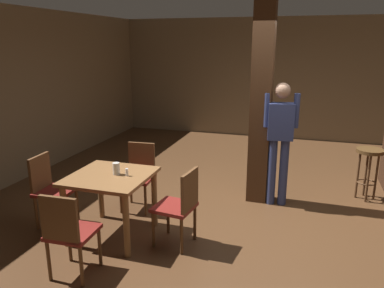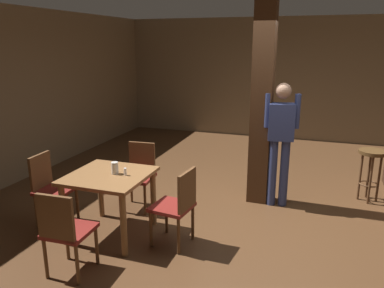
# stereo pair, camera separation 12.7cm
# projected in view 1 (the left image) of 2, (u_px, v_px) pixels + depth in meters

# --- Properties ---
(ground_plane) EXTENTS (10.80, 10.80, 0.00)m
(ground_plane) POSITION_uv_depth(u_px,v_px,m) (256.00, 217.00, 4.94)
(ground_plane) COLOR #4C301C
(wall_back) EXTENTS (8.00, 0.10, 2.80)m
(wall_back) POSITION_uv_depth(u_px,v_px,m) (286.00, 79.00, 8.72)
(wall_back) COLOR #756047
(wall_back) RESTS_ON ground_plane
(pillar) EXTENTS (0.28, 0.28, 2.80)m
(pillar) POSITION_uv_depth(u_px,v_px,m) (261.00, 105.00, 5.15)
(pillar) COLOR #422816
(pillar) RESTS_ON ground_plane
(dining_table) EXTENTS (0.90, 0.90, 0.76)m
(dining_table) POSITION_uv_depth(u_px,v_px,m) (111.00, 186.00, 4.33)
(dining_table) COLOR brown
(dining_table) RESTS_ON ground_plane
(chair_south) EXTENTS (0.44, 0.44, 0.89)m
(chair_south) POSITION_uv_depth(u_px,v_px,m) (68.00, 231.00, 3.54)
(chair_south) COLOR maroon
(chair_south) RESTS_ON ground_plane
(chair_east) EXTENTS (0.47, 0.47, 0.89)m
(chair_east) POSITION_uv_depth(u_px,v_px,m) (180.00, 204.00, 4.14)
(chair_east) COLOR maroon
(chair_east) RESTS_ON ground_plane
(chair_north) EXTENTS (0.45, 0.45, 0.89)m
(chair_north) POSITION_uv_depth(u_px,v_px,m) (139.00, 172.00, 5.13)
(chair_north) COLOR maroon
(chair_north) RESTS_ON ground_plane
(chair_west) EXTENTS (0.44, 0.44, 0.89)m
(chair_west) POSITION_uv_depth(u_px,v_px,m) (50.00, 187.00, 4.63)
(chair_west) COLOR maroon
(chair_west) RESTS_ON ground_plane
(napkin_cup) EXTENTS (0.08, 0.08, 0.14)m
(napkin_cup) POSITION_uv_depth(u_px,v_px,m) (116.00, 169.00, 4.29)
(napkin_cup) COLOR beige
(napkin_cup) RESTS_ON dining_table
(salt_shaker) EXTENTS (0.03, 0.03, 0.09)m
(salt_shaker) POSITION_uv_depth(u_px,v_px,m) (127.00, 172.00, 4.25)
(salt_shaker) COLOR silver
(salt_shaker) RESTS_ON dining_table
(standing_person) EXTENTS (0.47, 0.25, 1.72)m
(standing_person) POSITION_uv_depth(u_px,v_px,m) (280.00, 136.00, 5.10)
(standing_person) COLOR navy
(standing_person) RESTS_ON ground_plane
(bar_stool_near) EXTENTS (0.38, 0.38, 0.76)m
(bar_stool_near) POSITION_uv_depth(u_px,v_px,m) (369.00, 161.00, 5.38)
(bar_stool_near) COLOR #4C3319
(bar_stool_near) RESTS_ON ground_plane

